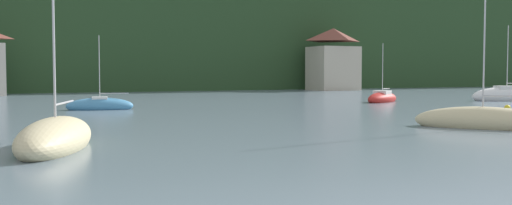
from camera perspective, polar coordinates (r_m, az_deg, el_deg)
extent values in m
cube|color=#264223|center=(107.52, -18.67, 6.73)|extent=(352.00, 51.58, 19.98)
ellipsoid|color=#2D4C28|center=(122.94, -11.37, 4.95)|extent=(246.40, 36.10, 54.24)
cube|color=#BCB29E|center=(89.57, 7.66, 3.37)|extent=(6.66, 5.68, 6.69)
pyramid|color=brown|center=(89.75, 7.69, 6.69)|extent=(7.00, 5.96, 1.99)
ellipsoid|color=#CCBC8E|center=(31.11, 21.59, -1.76)|extent=(5.57, 6.40, 1.50)
cylinder|color=#B7B7BC|center=(31.05, 21.74, 5.86)|extent=(0.08, 0.08, 7.44)
cylinder|color=#ADADB2|center=(30.94, 23.96, 0.59)|extent=(1.61, 2.03, 0.07)
ellipsoid|color=teal|center=(44.53, -15.25, -0.34)|extent=(5.13, 2.49, 1.24)
cylinder|color=#B7B7BC|center=(44.46, -15.30, 3.28)|extent=(0.06, 0.06, 4.93)
cylinder|color=#ADADB2|center=(44.48, -13.91, 0.88)|extent=(2.08, 0.44, 0.05)
cube|color=silver|center=(44.51, -15.26, 0.33)|extent=(1.26, 1.08, 0.35)
ellipsoid|color=red|center=(55.10, 12.44, 0.35)|extent=(5.46, 4.18, 1.30)
cylinder|color=#B7B7BC|center=(55.04, 12.47, 3.25)|extent=(0.06, 0.06, 4.85)
cylinder|color=#ADADB2|center=(55.88, 12.80, 1.35)|extent=(1.56, 0.94, 0.06)
cube|color=silver|center=(55.07, 12.44, 0.95)|extent=(1.86, 1.81, 0.43)
ellipsoid|color=#CCBC8E|center=(22.49, -19.29, -3.43)|extent=(4.39, 7.56, 1.62)
cylinder|color=#B7B7BC|center=(22.40, -19.46, 6.33)|extent=(0.09, 0.09, 6.75)
cylinder|color=#ADADB2|center=(23.92, -18.50, -0.02)|extent=(1.06, 3.02, 0.08)
ellipsoid|color=white|center=(61.43, 23.64, 0.56)|extent=(7.34, 4.10, 1.89)
cylinder|color=#B7B7BC|center=(61.40, 23.72, 4.04)|extent=(0.08, 0.08, 6.41)
cube|color=silver|center=(61.41, 23.66, 1.29)|extent=(2.47, 1.96, 0.53)
sphere|color=yellow|center=(49.26, 23.69, -0.49)|extent=(0.49, 0.49, 0.49)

